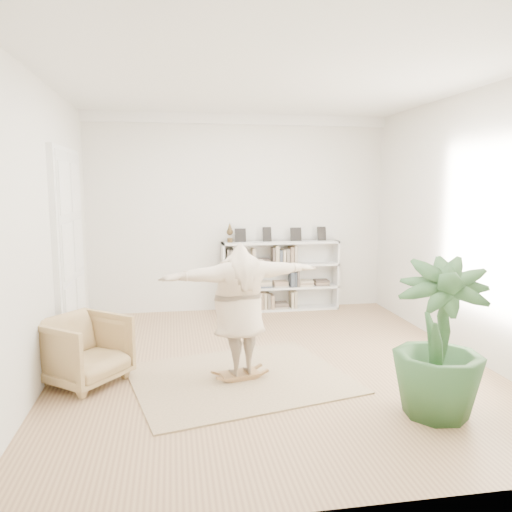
{
  "coord_description": "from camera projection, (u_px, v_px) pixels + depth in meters",
  "views": [
    {
      "loc": [
        -1.23,
        -6.19,
        2.34
      ],
      "look_at": [
        -0.12,
        0.4,
        1.39
      ],
      "focal_mm": 35.0,
      "sensor_mm": 36.0,
      "label": 1
    }
  ],
  "objects": [
    {
      "name": "room_shell",
      "position": [
        239.0,
        119.0,
        8.95
      ],
      "size": [
        6.0,
        6.0,
        6.0
      ],
      "color": "silver",
      "rests_on": "floor"
    },
    {
      "name": "bookshelf",
      "position": [
        280.0,
        277.0,
        9.36
      ],
      "size": [
        2.2,
        0.35,
        1.64
      ],
      "color": "silver",
      "rests_on": "floor"
    },
    {
      "name": "houseplant",
      "position": [
        439.0,
        339.0,
        5.02
      ],
      "size": [
        1.19,
        1.19,
        1.61
      ],
      "primitive_type": "imported",
      "rotation": [
        0.0,
        0.0,
        -0.41
      ],
      "color": "#2D552A",
      "rests_on": "floor"
    },
    {
      "name": "doors",
      "position": [
        70.0,
        251.0,
        7.2
      ],
      "size": [
        0.09,
        1.78,
        2.92
      ],
      "color": "white",
      "rests_on": "floor"
    },
    {
      "name": "rocker_board",
      "position": [
        240.0,
        374.0,
        6.05
      ],
      "size": [
        0.51,
        0.37,
        0.1
      ],
      "rotation": [
        0.0,
        0.0,
        0.23
      ],
      "color": "olive",
      "rests_on": "rug"
    },
    {
      "name": "armchair",
      "position": [
        84.0,
        350.0,
        5.9
      ],
      "size": [
        1.23,
        1.22,
        0.8
      ],
      "primitive_type": "imported",
      "rotation": [
        0.0,
        0.0,
        0.89
      ],
      "color": "tan",
      "rests_on": "floor"
    },
    {
      "name": "person",
      "position": [
        239.0,
        306.0,
        5.93
      ],
      "size": [
        2.03,
        0.97,
        1.6
      ],
      "primitive_type": "imported",
      "rotation": [
        0.0,
        0.0,
        3.37
      ],
      "color": "beige",
      "rests_on": "rocker_board"
    },
    {
      "name": "floor",
      "position": [
        270.0,
        364.0,
        6.58
      ],
      "size": [
        6.0,
        6.0,
        0.0
      ],
      "primitive_type": "plane",
      "color": "#916B4A",
      "rests_on": "ground"
    },
    {
      "name": "rug",
      "position": [
        240.0,
        378.0,
        6.06
      ],
      "size": [
        2.89,
        2.52,
        0.02
      ],
      "primitive_type": "cube",
      "rotation": [
        0.0,
        0.0,
        0.23
      ],
      "color": "tan",
      "rests_on": "floor"
    }
  ]
}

